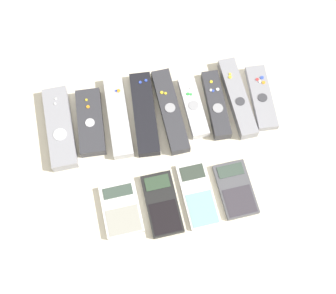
# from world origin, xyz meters

# --- Properties ---
(ground_plane) EXTENTS (3.00, 3.00, 0.00)m
(ground_plane) POSITION_xyz_m (0.00, 0.00, 0.00)
(ground_plane) COLOR beige
(remote_0) EXTENTS (0.07, 0.21, 0.03)m
(remote_0) POSITION_xyz_m (-0.24, 0.13, 0.01)
(remote_0) COLOR gray
(remote_0) RESTS_ON ground_plane
(remote_1) EXTENTS (0.06, 0.17, 0.03)m
(remote_1) POSITION_xyz_m (-0.17, 0.13, 0.01)
(remote_1) COLOR #333338
(remote_1) RESTS_ON ground_plane
(remote_2) EXTENTS (0.05, 0.21, 0.03)m
(remote_2) POSITION_xyz_m (-0.10, 0.13, 0.01)
(remote_2) COLOR #B7B7BC
(remote_2) RESTS_ON ground_plane
(remote_3) EXTENTS (0.06, 0.22, 0.03)m
(remote_3) POSITION_xyz_m (-0.04, 0.13, 0.01)
(remote_3) COLOR black
(remote_3) RESTS_ON ground_plane
(remote_4) EXTENTS (0.06, 0.22, 0.03)m
(remote_4) POSITION_xyz_m (0.02, 0.13, 0.01)
(remote_4) COLOR #333338
(remote_4) RESTS_ON ground_plane
(remote_5) EXTENTS (0.05, 0.16, 0.02)m
(remote_5) POSITION_xyz_m (0.08, 0.13, 0.01)
(remote_5) COLOR silver
(remote_5) RESTS_ON ground_plane
(remote_6) EXTENTS (0.04, 0.18, 0.03)m
(remote_6) POSITION_xyz_m (0.13, 0.12, 0.01)
(remote_6) COLOR #333338
(remote_6) RESTS_ON ground_plane
(remote_7) EXTENTS (0.05, 0.21, 0.03)m
(remote_7) POSITION_xyz_m (0.19, 0.13, 0.01)
(remote_7) COLOR gray
(remote_7) RESTS_ON ground_plane
(remote_8) EXTENTS (0.06, 0.17, 0.02)m
(remote_8) POSITION_xyz_m (0.25, 0.13, 0.01)
(remote_8) COLOR gray
(remote_8) RESTS_ON ground_plane
(calculator_0) EXTENTS (0.09, 0.12, 0.02)m
(calculator_0) POSITION_xyz_m (-0.13, -0.09, 0.01)
(calculator_0) COLOR silver
(calculator_0) RESTS_ON ground_plane
(calculator_1) EXTENTS (0.08, 0.15, 0.02)m
(calculator_1) POSITION_xyz_m (-0.04, -0.10, 0.01)
(calculator_1) COLOR black
(calculator_1) RESTS_ON ground_plane
(calculator_2) EXTENTS (0.08, 0.16, 0.01)m
(calculator_2) POSITION_xyz_m (0.05, -0.09, 0.01)
(calculator_2) COLOR silver
(calculator_2) RESTS_ON ground_plane
(calculator_3) EXTENTS (0.08, 0.13, 0.02)m
(calculator_3) POSITION_xyz_m (0.13, -0.09, 0.01)
(calculator_3) COLOR #4C4C51
(calculator_3) RESTS_ON ground_plane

